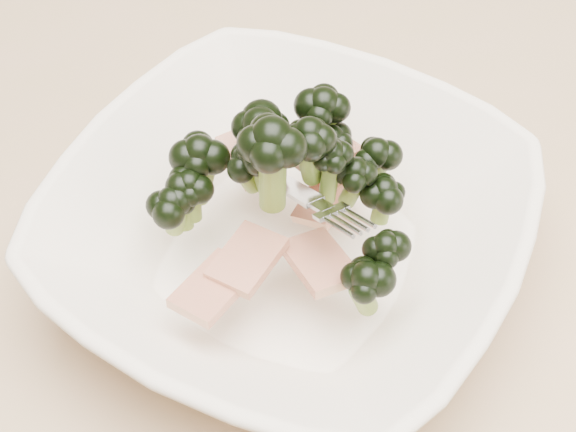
# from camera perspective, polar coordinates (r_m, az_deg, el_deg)

# --- Properties ---
(dining_table) EXTENTS (1.20, 0.80, 0.75)m
(dining_table) POSITION_cam_1_polar(r_m,az_deg,el_deg) (0.62, 5.74, -10.41)
(dining_table) COLOR tan
(dining_table) RESTS_ON ground
(broccoli_dish) EXTENTS (0.39, 0.39, 0.14)m
(broccoli_dish) POSITION_cam_1_polar(r_m,az_deg,el_deg) (0.52, -0.04, -0.51)
(broccoli_dish) COLOR #F1E0CC
(broccoli_dish) RESTS_ON dining_table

